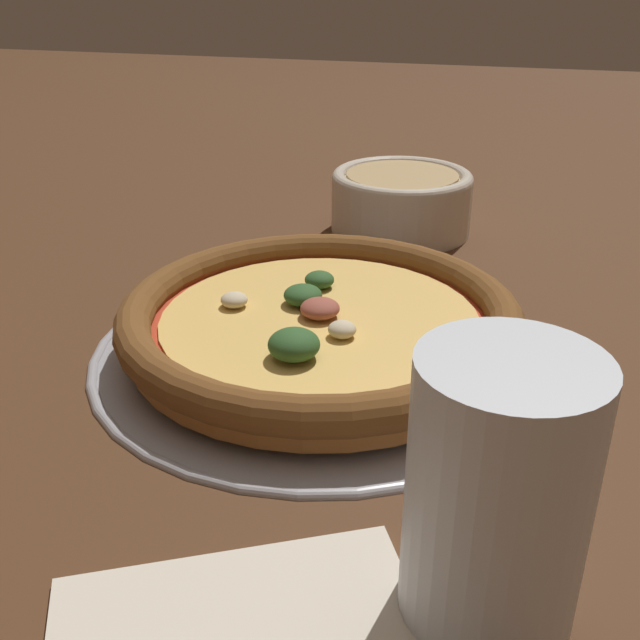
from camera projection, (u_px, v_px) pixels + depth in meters
ground_plane at (320, 352)px, 0.52m from camera, size 3.00×3.00×0.00m
pizza_tray at (320, 348)px, 0.52m from camera, size 0.31×0.31×0.01m
pizza at (320, 321)px, 0.51m from camera, size 0.27×0.27×0.04m
bowl_near at (401, 199)px, 0.73m from camera, size 0.14×0.14×0.06m
drinking_cup at (497, 496)px, 0.29m from camera, size 0.07×0.07×0.12m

